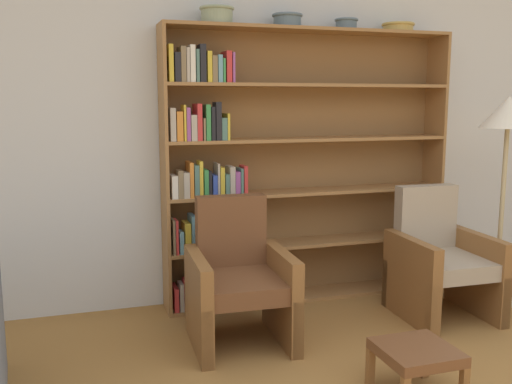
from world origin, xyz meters
TOP-DOWN VIEW (x-y plane):
  - wall_back at (0.00, 2.80)m, footprint 12.00×0.06m
  - bookshelf at (-0.08, 2.63)m, footprint 2.33×0.30m
  - bowl_brass at (-0.58, 2.61)m, footprint 0.25×0.25m
  - bowl_cream at (-0.04, 2.61)m, footprint 0.23×0.23m
  - bowl_sage at (0.46, 2.61)m, footprint 0.18×0.18m
  - bowl_olive at (0.92, 2.61)m, footprint 0.26×0.26m
  - armchair_leather at (-0.62, 1.94)m, footprint 0.67×0.71m
  - armchair_cushioned at (0.94, 1.94)m, footprint 0.66×0.70m
  - floor_lamp at (1.55, 2.03)m, footprint 0.42×0.42m
  - footstool at (0.08, 0.93)m, footprint 0.39×0.39m

SIDE VIEW (x-z plane):
  - footstool at x=0.08m, z-range 0.09..0.38m
  - armchair_leather at x=-0.62m, z-range -0.07..0.88m
  - armchair_cushioned at x=0.94m, z-range -0.07..0.88m
  - bookshelf at x=-0.08m, z-range -0.02..2.12m
  - wall_back at x=0.00m, z-range 0.00..2.75m
  - floor_lamp at x=1.55m, z-range 0.60..2.23m
  - bowl_olive at x=0.92m, z-range 2.14..2.21m
  - bowl_sage at x=0.46m, z-range 2.15..2.23m
  - bowl_cream at x=-0.04m, z-range 2.15..2.25m
  - bowl_brass at x=-0.58m, z-range 2.15..2.27m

